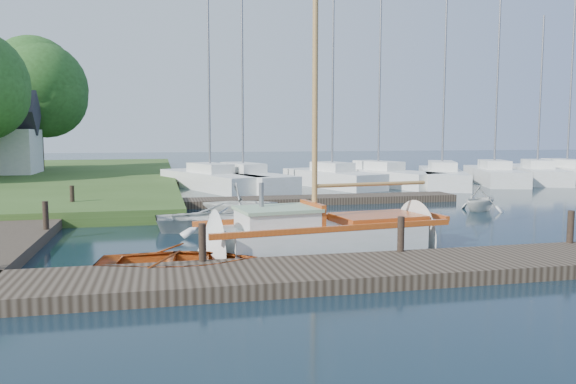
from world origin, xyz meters
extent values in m
plane|color=black|center=(0.00, 0.00, 0.00)|extent=(160.00, 160.00, 0.00)
cube|color=black|center=(0.00, -6.00, 0.15)|extent=(18.00, 2.20, 0.30)
cube|color=black|center=(-8.00, 2.00, 0.15)|extent=(2.20, 18.00, 0.30)
cube|color=black|center=(2.00, 6.50, 0.15)|extent=(14.00, 1.60, 0.30)
cube|color=black|center=(10.00, 16.00, 0.15)|extent=(30.00, 1.60, 0.30)
cylinder|color=black|center=(-3.00, -5.00, 0.70)|extent=(0.16, 0.16, 0.80)
cylinder|color=black|center=(1.50, -5.00, 0.70)|extent=(0.16, 0.16, 0.80)
cylinder|color=black|center=(6.00, -5.00, 0.70)|extent=(0.16, 0.16, 0.80)
cylinder|color=black|center=(-7.00, 0.00, 0.70)|extent=(0.16, 0.16, 0.80)
cylinder|color=black|center=(-7.00, 5.00, 0.70)|extent=(0.16, 0.16, 0.80)
cube|color=silver|center=(0.12, -3.29, 0.23)|extent=(5.22, 2.63, 0.90)
cone|color=silver|center=(3.14, -2.90, 0.23)|extent=(1.54, 2.11, 1.96)
cone|color=silver|center=(-2.81, -3.67, 0.23)|extent=(1.25, 2.07, 1.96)
cube|color=#963711|center=(0.00, -2.36, 0.74)|extent=(6.16, 0.92, 0.14)
cube|color=#963711|center=(0.24, -4.22, 0.74)|extent=(6.16, 0.92, 0.14)
cube|color=#963711|center=(3.49, -2.85, 0.74)|extent=(0.26, 1.11, 0.14)
cube|color=silver|center=(-1.07, -3.45, 0.90)|extent=(1.97, 1.62, 0.44)
cube|color=#8DAE87|center=(-1.07, -3.45, 1.15)|extent=(2.08, 1.73, 0.08)
cube|color=#963711|center=(-0.13, -3.32, 0.98)|extent=(0.30, 1.40, 0.60)
cylinder|color=slate|center=(-1.41, -3.19, 1.48)|extent=(0.12, 0.12, 0.60)
cube|color=#963711|center=(1.71, -3.08, 0.78)|extent=(2.38, 1.77, 0.20)
cylinder|color=olive|center=(-0.08, -3.32, 4.88)|extent=(0.14, 0.14, 8.40)
cylinder|color=olive|center=(1.51, -3.11, 1.68)|extent=(3.19, 0.51, 0.10)
imported|color=#963711|center=(-3.48, -4.70, 0.35)|extent=(3.66, 2.83, 0.70)
imported|color=silver|center=(-1.92, 0.72, 0.43)|extent=(4.25, 3.10, 0.86)
imported|color=silver|center=(-1.12, 2.55, 0.69)|extent=(2.99, 2.71, 1.37)
imported|color=silver|center=(8.31, 2.71, 0.56)|extent=(2.76, 2.67, 1.11)
cube|color=silver|center=(-1.15, 13.99, 0.45)|extent=(5.29, 9.08, 0.90)
cube|color=silver|center=(-1.15, 13.99, 1.15)|extent=(2.44, 3.41, 0.50)
cylinder|color=slate|center=(-1.15, 13.99, 6.00)|extent=(0.12, 0.12, 10.20)
cube|color=silver|center=(0.68, 14.06, 0.45)|extent=(4.66, 9.40, 0.90)
cube|color=silver|center=(0.68, 14.06, 1.15)|extent=(2.24, 3.47, 0.50)
cylinder|color=slate|center=(0.68, 14.06, 6.04)|extent=(0.12, 0.12, 10.28)
cube|color=silver|center=(5.74, 13.76, 0.45)|extent=(4.38, 7.53, 0.90)
cube|color=silver|center=(5.74, 13.76, 1.15)|extent=(2.13, 2.84, 0.50)
cylinder|color=slate|center=(5.74, 13.76, 6.48)|extent=(0.12, 0.12, 11.17)
cube|color=silver|center=(8.83, 14.46, 0.45)|extent=(4.98, 9.09, 0.90)
cube|color=silver|center=(8.83, 14.46, 1.15)|extent=(2.34, 3.39, 0.50)
cylinder|color=slate|center=(8.83, 14.46, 6.18)|extent=(0.12, 0.12, 10.57)
cube|color=silver|center=(12.38, 13.35, 0.45)|extent=(5.64, 9.28, 0.90)
cube|color=silver|center=(12.38, 13.35, 1.15)|extent=(2.55, 3.50, 0.50)
cylinder|color=slate|center=(12.38, 13.35, 6.24)|extent=(0.12, 0.12, 10.68)
cube|color=silver|center=(16.14, 13.83, 0.45)|extent=(4.72, 8.12, 0.90)
cube|color=silver|center=(16.14, 13.83, 1.15)|extent=(2.24, 3.06, 0.50)
cylinder|color=slate|center=(16.14, 13.83, 5.94)|extent=(0.12, 0.12, 10.08)
cube|color=silver|center=(19.21, 13.92, 0.45)|extent=(5.06, 7.95, 0.90)
cube|color=silver|center=(19.21, 13.92, 1.15)|extent=(2.35, 3.03, 0.50)
cylinder|color=slate|center=(19.21, 13.92, 5.55)|extent=(0.12, 0.12, 9.30)
cube|color=silver|center=(21.49, 14.07, 0.45)|extent=(2.36, 9.42, 0.90)
cube|color=silver|center=(21.49, 14.07, 1.15)|extent=(1.46, 3.31, 0.50)
cylinder|color=slate|center=(21.49, 14.07, 6.84)|extent=(0.12, 0.12, 11.88)
cylinder|color=#332114|center=(-12.00, 26.00, 2.34)|extent=(0.36, 0.36, 3.67)
sphere|color=#234719|center=(-12.00, 26.00, 6.11)|extent=(6.73, 6.73, 6.73)
sphere|color=#234719|center=(-11.50, 25.70, 5.60)|extent=(5.71, 5.71, 5.71)
sphere|color=#234719|center=(-12.40, 26.40, 6.82)|extent=(6.12, 6.12, 6.12)
camera|label=1|loc=(-3.85, -16.75, 2.96)|focal=35.00mm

